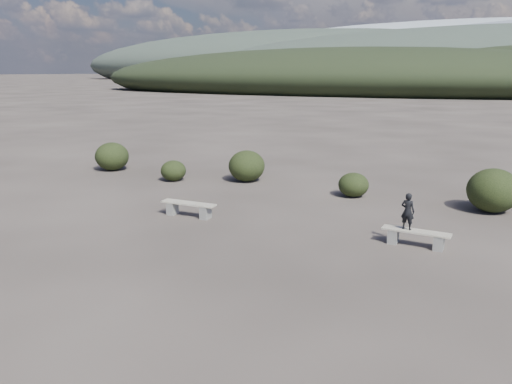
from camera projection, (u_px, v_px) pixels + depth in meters
The scene contains 10 objects.
ground at pixel (152, 275), 10.43m from camera, with size 1200.00×1200.00×0.00m, color #302A26.
bench_left at pixel (189, 208), 14.57m from camera, with size 1.70×0.43×0.42m.
bench_right at pixel (416, 237), 12.07m from camera, with size 1.62×0.38×0.40m.
seated_person at pixel (408, 211), 12.03m from camera, with size 0.33×0.22×0.91m, color black.
shrub_a at pixel (173, 171), 19.31m from camera, with size 0.98×0.98×0.80m, color black.
shrub_b at pixel (247, 166), 19.18m from camera, with size 1.40×1.40×1.20m, color black.
shrub_c at pixel (353, 185), 16.85m from camera, with size 1.03×1.03×0.82m, color black.
shrub_d at pixel (493, 190), 14.96m from camera, with size 1.52×1.52×1.33m, color black.
shrub_f at pixel (112, 156), 21.35m from camera, with size 1.42×1.42×1.20m, color black.
mountain_ridges at pixel (487, 60), 306.28m from camera, with size 500.00×400.00×56.00m.
Camera 1 is at (6.27, -7.75, 4.15)m, focal length 35.00 mm.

